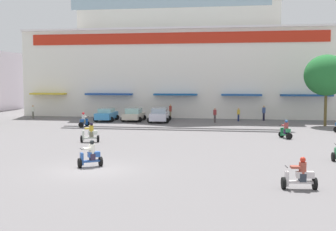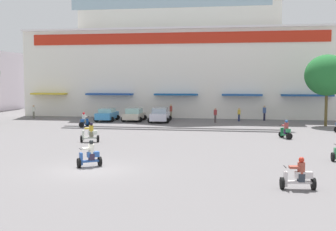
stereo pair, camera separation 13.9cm
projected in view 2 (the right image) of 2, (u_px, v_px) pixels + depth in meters
The scene contains 16 objects.
ground_plane at pixel (144, 137), 35.60m from camera, with size 128.00×128.00×0.00m, color slate.
colonial_building at pixel (181, 41), 57.23m from camera, with size 38.70×16.02×22.41m.
plaza_tree_1 at pixel (327, 75), 43.25m from camera, with size 4.40×4.31×7.17m.
parked_car_0 at pixel (107, 115), 48.77m from camera, with size 2.38×4.03×1.42m.
parked_car_1 at pixel (134, 115), 48.71m from camera, with size 2.42×3.82×1.45m.
parked_car_2 at pixel (160, 115), 47.62m from camera, with size 2.60×4.56×1.56m.
scooter_rider_0 at pixel (286, 131), 34.58m from camera, with size 1.01×1.44×1.51m.
scooter_rider_3 at pixel (90, 156), 23.52m from camera, with size 1.37×1.15×1.48m.
scooter_rider_4 at pixel (84, 121), 42.93m from camera, with size 0.67×1.52×1.47m.
scooter_rider_5 at pixel (90, 134), 32.64m from camera, with size 1.45×0.81×1.49m.
scooter_rider_6 at pixel (299, 176), 18.75m from camera, with size 1.52×0.65×1.42m.
pedestrian_0 at pixel (264, 112), 49.12m from camera, with size 0.42×0.42×1.72m.
pedestrian_1 at pixel (239, 114), 48.36m from camera, with size 0.45×0.45×1.53m.
pedestrian_2 at pixel (171, 111), 51.13m from camera, with size 0.41×0.41×1.74m.
pedestrian_3 at pixel (215, 114), 46.93m from camera, with size 0.45×0.45×1.60m.
pedestrian_4 at pixel (34, 111), 52.02m from camera, with size 0.52×0.52×1.61m.
Camera 2 is at (7.68, -21.53, 4.81)m, focal length 46.37 mm.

